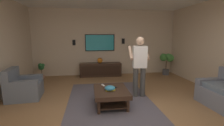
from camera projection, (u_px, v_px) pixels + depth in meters
ground_plane at (123, 111)px, 3.60m from camera, size 8.51×8.51×0.00m
wall_back_tv at (106, 43)px, 6.87m from camera, size 0.10×6.20×2.75m
area_rug at (110, 101)px, 4.11m from camera, size 3.20×2.12×0.01m
armchair at (23, 88)px, 4.32m from camera, size 0.86×0.87×0.82m
coffee_table at (111, 93)px, 3.87m from camera, size 1.00×0.80×0.40m
media_console at (101, 70)px, 6.70m from camera, size 0.45×1.70×0.55m
tv at (100, 43)px, 6.75m from camera, size 0.05×1.23×0.69m
person_standing at (139, 63)px, 4.33m from camera, size 0.57×0.57×1.64m
potted_plant_tall at (167, 60)px, 6.82m from camera, size 0.44×0.55×0.93m
potted_plant_short at (42, 69)px, 6.22m from camera, size 0.30×0.24×0.62m
bowl at (110, 88)px, 3.77m from camera, size 0.25×0.25×0.11m
remote_white at (103, 85)px, 4.13m from camera, size 0.16×0.09×0.02m
remote_black at (114, 87)px, 3.98m from camera, size 0.11×0.15×0.02m
book at (110, 89)px, 3.79m from camera, size 0.16×0.22×0.04m
vase_round at (100, 60)px, 6.62m from camera, size 0.22×0.22×0.22m
wall_speaker_left at (123, 41)px, 6.89m from camera, size 0.06×0.12×0.22m
wall_speaker_right at (74, 43)px, 6.61m from camera, size 0.06×0.12×0.22m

